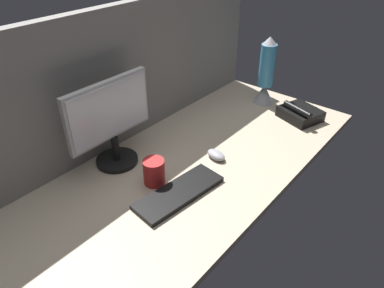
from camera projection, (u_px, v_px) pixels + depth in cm
name	position (u px, v px, depth cm)	size (l,w,h in cm)	color
ground_plane	(187.00, 167.00, 154.34)	(180.00, 80.00, 3.00)	tan
cubicle_wall_back	(121.00, 77.00, 156.76)	(180.00, 5.00, 60.97)	gray
monitor	(111.00, 120.00, 144.15)	(39.99, 18.00, 37.39)	black
keyboard	(179.00, 193.00, 136.57)	(37.00, 13.00, 2.00)	black
mouse	(216.00, 155.00, 156.51)	(5.60, 9.60, 3.40)	#99999E
mug_red_plastic	(154.00, 172.00, 140.43)	(8.65, 8.65, 10.69)	red
lava_lamp	(266.00, 76.00, 195.05)	(11.49, 11.49, 37.60)	#A5A5AD
desk_phone	(300.00, 113.00, 185.52)	(22.12, 23.39, 8.80)	black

